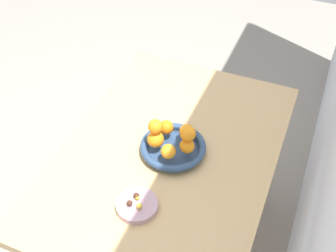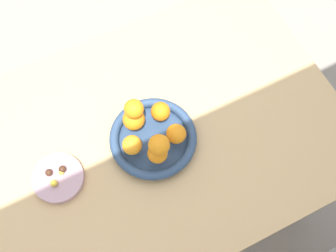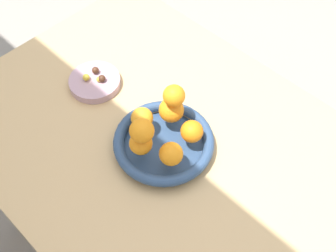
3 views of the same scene
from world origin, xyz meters
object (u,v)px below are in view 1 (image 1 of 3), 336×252
Objects in this scene: orange_0 at (187,131)px; candy_ball_1 at (139,206)px; orange_5 at (188,134)px; candy_dish at (138,206)px; candy_ball_0 at (129,203)px; candy_ball_3 at (137,198)px; orange_3 at (168,151)px; orange_4 at (187,146)px; orange_2 at (156,139)px; fruit_bowl at (173,148)px; candy_ball_2 at (136,196)px; orange_1 at (166,127)px; dining_table at (169,166)px; orange_6 at (155,126)px.

orange_0 is 0.35m from candy_ball_1.
orange_5 is at bearing 23.07° from orange_0.
orange_0 is at bearing 172.79° from candy_dish.
candy_ball_3 is (-0.03, 0.01, -0.00)m from candy_ball_0.
orange_0 is at bearing 168.66° from orange_3.
orange_2 is at bearing -82.47° from orange_4.
fruit_bowl is 0.12m from orange_5.
candy_dish is 7.17× the size of candy_ball_0.
orange_3 is 0.23m from candy_ball_0.
orange_2 is 1.13× the size of orange_4.
candy_ball_1 is 1.31× the size of candy_ball_3.
candy_ball_0 is at bearing -11.64° from candy_ball_2.
candy_ball_0 is at bearing 2.26° from orange_1.
orange_6 is at bearing -61.66° from dining_table.
candy_ball_2 is (-0.03, -0.03, 0.00)m from candy_ball_1.
orange_0 reaches higher than candy_ball_3.
orange_3 reaches higher than dining_table.
dining_table is 0.17m from orange_2.
candy_ball_0 is 0.03m from candy_ball_3.
candy_dish is at bearing -139.71° from candy_ball_1.
candy_ball_3 is at bearing -1.11° from dining_table.
orange_2 is 0.13m from orange_5.
orange_3 is at bearing -45.76° from orange_4.
fruit_bowl is 4.55× the size of orange_3.
orange_5 is 1.06× the size of orange_6.
orange_2 reaches higher than candy_dish.
fruit_bowl reaches higher than candy_dish.
orange_6 is (0.02, -0.04, 0.21)m from dining_table.
orange_6 reaches higher than candy_ball_3.
orange_5 is 0.28m from candy_ball_2.
candy_dish is 0.22m from orange_3.
orange_6 is (-0.01, -0.00, 0.06)m from orange_2.
candy_ball_2 is 1.37× the size of candy_ball_3.
candy_ball_0 is 0.03m from candy_ball_1.
orange_5 is at bearing 97.63° from orange_6.
orange_2 is 0.12m from orange_4.
candy_ball_0 is (0.34, -0.06, -0.04)m from orange_0.
candy_ball_0 is at bearing 5.07° from orange_2.
candy_dish is 7.36× the size of candy_ball_1.
orange_3 is (0.03, 0.06, -0.00)m from orange_2.
dining_table is 0.11m from fruit_bowl.
orange_2 is at bearing -169.52° from candy_dish.
candy_ball_0 is at bearing -10.12° from orange_3.
candy_ball_2 is at bearing -9.83° from orange_3.
candy_ball_3 is (0.01, 0.01, -0.00)m from candy_ball_2.
orange_4 is 0.26m from candy_ball_2.
orange_4 is (-0.26, 0.07, 0.06)m from candy_dish.
orange_1 and orange_3 have the same top height.
orange_2 is at bearing -64.75° from fruit_bowl.
candy_dish is 2.57× the size of orange_4.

